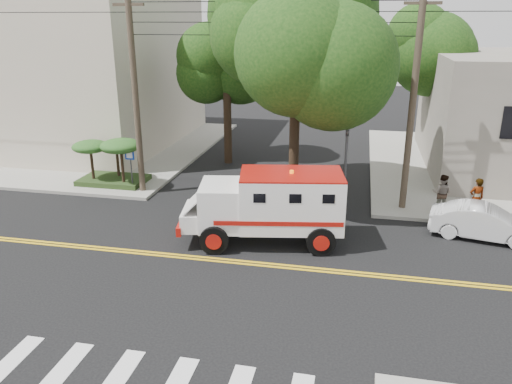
% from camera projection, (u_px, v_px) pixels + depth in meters
% --- Properties ---
extents(ground, '(100.00, 100.00, 0.00)m').
position_uv_depth(ground, '(223.00, 261.00, 17.07)').
color(ground, black).
rests_on(ground, ground).
extents(sidewalk_nw, '(17.00, 17.00, 0.15)m').
position_uv_depth(sidewalk_nw, '(77.00, 146.00, 32.15)').
color(sidewalk_nw, gray).
rests_on(sidewalk_nw, ground).
extents(building_left, '(16.00, 14.00, 10.00)m').
position_uv_depth(building_left, '(52.00, 63.00, 32.25)').
color(building_left, beige).
rests_on(building_left, sidewalk_nw).
extents(utility_pole_left, '(0.28, 0.28, 9.00)m').
position_uv_depth(utility_pole_left, '(136.00, 98.00, 22.23)').
color(utility_pole_left, '#382D23').
rests_on(utility_pole_left, ground).
extents(utility_pole_right, '(0.28, 0.28, 9.00)m').
position_uv_depth(utility_pole_right, '(412.00, 106.00, 20.10)').
color(utility_pole_right, '#382D23').
rests_on(utility_pole_right, ground).
extents(tree_main, '(6.08, 5.70, 9.85)m').
position_uv_depth(tree_main, '(307.00, 35.00, 20.07)').
color(tree_main, black).
rests_on(tree_main, ground).
extents(tree_left, '(4.48, 4.20, 7.70)m').
position_uv_depth(tree_left, '(231.00, 61.00, 26.60)').
color(tree_left, black).
rests_on(tree_left, ground).
extents(tree_right, '(4.80, 4.50, 8.20)m').
position_uv_depth(tree_right, '(448.00, 52.00, 27.93)').
color(tree_right, black).
rests_on(tree_right, ground).
extents(traffic_signal, '(0.15, 0.18, 3.60)m').
position_uv_depth(traffic_signal, '(346.00, 161.00, 20.78)').
color(traffic_signal, '#3F3F42').
rests_on(traffic_signal, ground).
extents(accessibility_sign, '(0.45, 0.10, 2.02)m').
position_uv_depth(accessibility_sign, '(131.00, 164.00, 23.53)').
color(accessibility_sign, '#3F3F42').
rests_on(accessibility_sign, ground).
extents(palm_planter, '(3.52, 2.63, 2.36)m').
position_uv_depth(palm_planter, '(110.00, 154.00, 24.10)').
color(palm_planter, '#1E3314').
rests_on(palm_planter, sidewalk_nw).
extents(armored_truck, '(6.14, 3.19, 2.67)m').
position_uv_depth(armored_truck, '(270.00, 203.00, 18.03)').
color(armored_truck, white).
rests_on(armored_truck, ground).
extents(parked_sedan, '(4.09, 2.12, 1.28)m').
position_uv_depth(parked_sedan, '(485.00, 222.00, 18.61)').
color(parked_sedan, silver).
rests_on(parked_sedan, ground).
extents(pedestrian_a, '(0.71, 0.58, 1.70)m').
position_uv_depth(pedestrian_a, '(476.00, 198.00, 20.06)').
color(pedestrian_a, gray).
rests_on(pedestrian_a, sidewalk_ne).
extents(pedestrian_b, '(0.94, 0.84, 1.62)m').
position_uv_depth(pedestrian_b, '(442.00, 193.00, 20.78)').
color(pedestrian_b, gray).
rests_on(pedestrian_b, sidewalk_ne).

